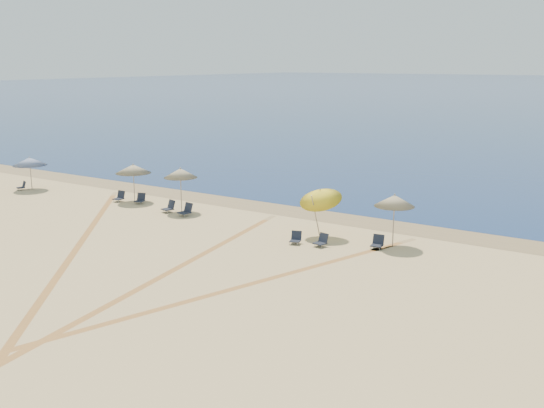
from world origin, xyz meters
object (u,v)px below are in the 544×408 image
at_px(umbrella_3, 320,195).
at_px(chair_0, 22,186).
at_px(umbrella_4, 395,201).
at_px(chair_3, 169,207).
at_px(chair_7, 378,243).
at_px(chair_1, 120,197).
at_px(chair_6, 322,241).
at_px(umbrella_0, 30,162).
at_px(umbrella_2, 180,173).
at_px(chair_5, 296,238).
at_px(umbrella_1, 133,169).
at_px(chair_4, 186,210).
at_px(chair_2, 140,199).

height_order(umbrella_3, chair_0, umbrella_3).
relative_size(umbrella_3, umbrella_4, 1.09).
height_order(chair_0, chair_3, chair_3).
bearing_deg(chair_7, chair_0, 172.51).
distance_m(umbrella_3, chair_1, 14.83).
height_order(umbrella_4, chair_6, umbrella_4).
bearing_deg(umbrella_0, umbrella_2, 2.95).
relative_size(umbrella_0, chair_3, 2.83).
bearing_deg(umbrella_0, chair_3, 0.56).
height_order(umbrella_0, chair_5, umbrella_0).
bearing_deg(umbrella_1, chair_3, -14.68).
bearing_deg(umbrella_3, chair_5, -100.92).
height_order(chair_3, chair_6, chair_3).
bearing_deg(umbrella_3, chair_4, -177.81).
xyz_separation_m(umbrella_0, chair_5, (22.43, -1.47, -1.70)).
height_order(umbrella_0, chair_4, umbrella_0).
height_order(umbrella_3, chair_7, umbrella_3).
height_order(umbrella_4, chair_2, umbrella_4).
height_order(chair_6, chair_7, chair_7).
bearing_deg(chair_0, chair_6, 19.89).
bearing_deg(chair_4, chair_2, -179.53).
distance_m(umbrella_1, chair_2, 1.99).
distance_m(chair_3, chair_7, 13.43).
xyz_separation_m(chair_2, chair_5, (12.81, -2.33, -0.02)).
height_order(chair_1, chair_2, chair_1).
xyz_separation_m(umbrella_3, chair_6, (0.95, -1.49, -1.87)).
bearing_deg(umbrella_3, chair_0, -178.10).
distance_m(umbrella_2, chair_1, 5.51).
bearing_deg(umbrella_2, chair_1, -179.01).
bearing_deg(umbrella_4, chair_0, -177.35).
relative_size(chair_1, chair_3, 0.82).
xyz_separation_m(umbrella_2, chair_1, (-5.13, -0.09, -2.02)).
relative_size(umbrella_3, chair_6, 3.95).
bearing_deg(chair_3, chair_4, 9.26).
bearing_deg(chair_6, chair_5, -155.10).
distance_m(umbrella_0, chair_5, 22.54).
distance_m(umbrella_2, umbrella_4, 13.39).
relative_size(umbrella_0, chair_0, 3.21).
bearing_deg(chair_1, chair_5, -10.26).
distance_m(umbrella_1, umbrella_2, 4.38).
bearing_deg(chair_0, chair_2, 29.16).
distance_m(chair_0, chair_7, 26.55).
height_order(chair_4, chair_5, chair_4).
bearing_deg(chair_6, umbrella_1, -176.12).
bearing_deg(umbrella_2, umbrella_3, -2.28).
height_order(chair_1, chair_7, chair_1).
bearing_deg(chair_0, umbrella_2, 26.44).
distance_m(umbrella_2, chair_7, 13.14).
bearing_deg(chair_6, chair_2, -175.49).
relative_size(umbrella_2, chair_6, 3.72).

